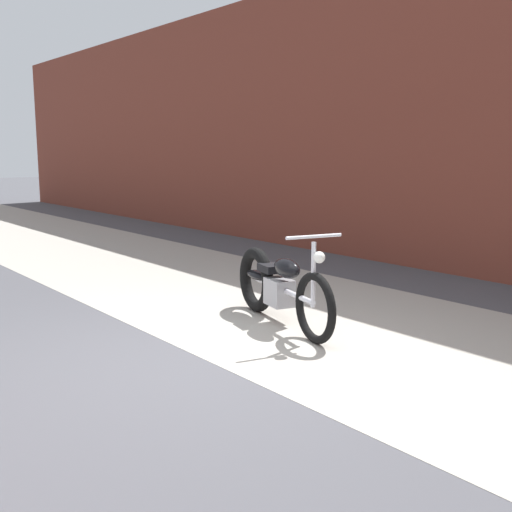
% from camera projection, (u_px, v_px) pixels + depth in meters
% --- Properties ---
extents(ground_plane, '(80.00, 80.00, 0.00)m').
position_uv_depth(ground_plane, '(205.00, 360.00, 5.37)').
color(ground_plane, '#47474C').
extents(sidewalk_slab, '(36.00, 3.50, 0.01)m').
position_uv_depth(sidewalk_slab, '(345.00, 325.00, 6.45)').
color(sidewalk_slab, '#9E998E').
rests_on(sidewalk_slab, ground).
extents(motorcycle_black, '(1.97, 0.74, 1.03)m').
position_uv_depth(motorcycle_black, '(276.00, 285.00, 6.51)').
color(motorcycle_black, black).
rests_on(motorcycle_black, ground).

